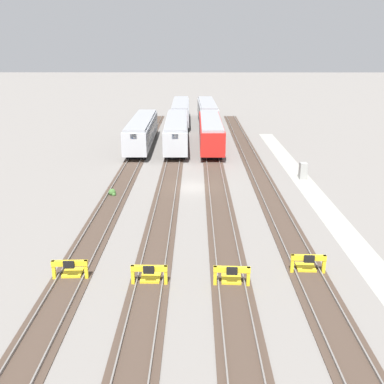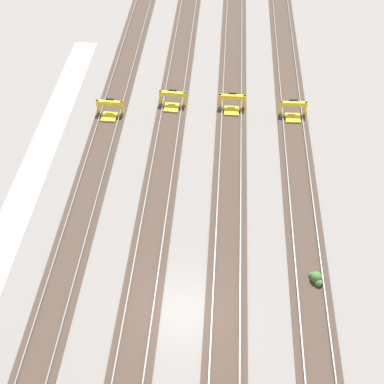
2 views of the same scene
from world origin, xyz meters
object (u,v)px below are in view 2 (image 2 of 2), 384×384
(weed_clump, at_px, (316,278))
(bumper_stop_middle_track, at_px, (232,104))
(bumper_stop_near_inner_track, at_px, (172,101))
(bumper_stop_far_inner_track, at_px, (293,111))
(bumper_stop_nearest_track, at_px, (110,110))

(weed_clump, bearing_deg, bumper_stop_middle_track, -162.58)
(bumper_stop_near_inner_track, bearing_deg, bumper_stop_far_inner_track, 85.77)
(bumper_stop_nearest_track, bearing_deg, bumper_stop_far_inner_track, 93.40)
(bumper_stop_nearest_track, distance_m, bumper_stop_near_inner_track, 4.73)
(bumper_stop_nearest_track, height_order, bumper_stop_far_inner_track, same)
(bumper_stop_near_inner_track, bearing_deg, bumper_stop_middle_track, 88.77)
(bumper_stop_middle_track, bearing_deg, bumper_stop_nearest_track, -81.32)
(weed_clump, bearing_deg, bumper_stop_nearest_track, -135.40)
(bumper_stop_middle_track, height_order, weed_clump, bumper_stop_middle_track)
(bumper_stop_middle_track, xyz_separation_m, bumper_stop_far_inner_track, (0.57, 4.51, 0.00))
(bumper_stop_nearest_track, height_order, bumper_stop_middle_track, same)
(bumper_stop_nearest_track, relative_size, bumper_stop_near_inner_track, 1.00)
(bumper_stop_middle_track, bearing_deg, bumper_stop_near_inner_track, -91.23)
(bumper_stop_middle_track, relative_size, weed_clump, 2.18)
(bumper_stop_nearest_track, relative_size, bumper_stop_far_inner_track, 1.00)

